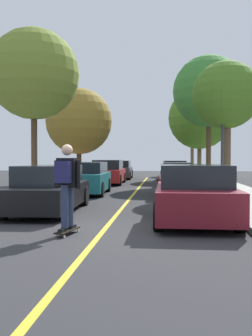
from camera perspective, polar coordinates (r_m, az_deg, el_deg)
The scene contains 19 objects.
ground at distance 8.96m, azimuth -3.07°, elevation -8.79°, with size 80.00×80.00×0.00m, color #2D2D30.
center_line at distance 12.88m, azimuth -0.44°, elevation -5.63°, with size 0.12×39.20×0.01m, color gold.
parked_car_left_nearest at distance 11.95m, azimuth -11.04°, elevation -3.01°, with size 1.95×4.66×1.37m.
parked_car_left_near at distance 17.50m, azimuth -5.73°, elevation -1.47°, with size 1.95×4.10×1.41m.
parked_car_left_far at distance 24.28m, azimuth -2.59°, elevation -0.62°, with size 2.00×4.59×1.47m.
parked_car_left_farthest at distance 30.22m, azimuth -1.02°, elevation -0.25°, with size 2.07×4.44×1.39m.
parked_car_right_nearest at distance 9.96m, azimuth 9.83°, elevation -3.78°, with size 1.97×4.04×1.42m.
parked_car_right_near at distance 16.69m, azimuth 8.04°, elevation -1.77°, with size 2.12×4.24×1.33m.
parked_car_right_far at distance 23.15m, azimuth 7.30°, elevation -0.84°, with size 1.87×4.52×1.33m.
parked_car_right_farthest at distance 28.98m, azimuth 6.92°, elevation -0.35°, with size 1.98×4.43×1.40m.
street_tree_left_nearest at distance 17.19m, azimuth -13.15°, elevation 13.00°, with size 3.74×3.74×6.79m.
street_tree_left_near at distance 25.39m, azimuth -6.80°, elevation 6.68°, with size 4.19×4.19×5.88m.
street_tree_right_nearest at distance 18.11m, azimuth 14.23°, elevation 10.00°, with size 2.97×2.97×5.70m.
street_tree_right_near at distance 24.82m, azimuth 11.85°, elevation 10.74°, with size 4.33×4.33×7.65m.
street_tree_right_far at distance 30.69m, azimuth 10.56°, elevation 7.09°, with size 4.71×4.71×6.84m.
street_tree_right_farthest at distance 38.16m, azimuth 9.54°, elevation 5.91°, with size 3.11×3.11×6.02m.
streetlamp at distance 17.48m, azimuth 13.77°, elevation 6.97°, with size 0.36×0.24×5.49m.
skateboard at distance 8.39m, azimuth -8.45°, elevation -8.90°, with size 0.38×0.87×0.10m.
skateboarder at distance 8.24m, azimuth -8.57°, elevation -1.90°, with size 0.59×0.71×1.77m.
Camera 1 is at (1.30, -8.72, 1.59)m, focal length 42.28 mm.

